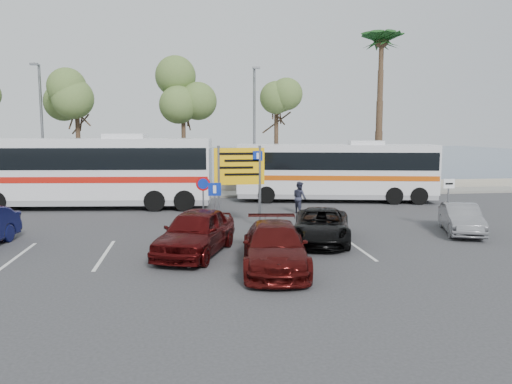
{
  "coord_description": "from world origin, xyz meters",
  "views": [
    {
      "loc": [
        -1.12,
        -18.34,
        4.3
      ],
      "look_at": [
        1.71,
        3.0,
        1.59
      ],
      "focal_mm": 35.0,
      "sensor_mm": 36.0,
      "label": 1
    }
  ],
  "objects": [
    {
      "name": "car_silver_b",
      "position": [
        10.0,
        0.73,
        0.61
      ],
      "size": [
        2.43,
        3.94,
        1.22
      ],
      "primitive_type": "imported",
      "rotation": [
        0.0,
        0.0,
        -0.33
      ],
      "color": "gray",
      "rests_on": "ground"
    },
    {
      "name": "sea",
      "position": [
        0.0,
        60.0,
        0.01
      ],
      "size": [
        140.0,
        140.0,
        0.0
      ],
      "primitive_type": "plane",
      "color": "#415268",
      "rests_on": "ground"
    },
    {
      "name": "pedestrian_far",
      "position": [
        4.43,
        6.5,
        0.82
      ],
      "size": [
        0.87,
        0.97,
        1.65
      ],
      "primitive_type": "imported",
      "rotation": [
        0.0,
        0.0,
        1.94
      ],
      "color": "#2D2F44",
      "rests_on": "ground"
    },
    {
      "name": "coach_bus_right",
      "position": [
        7.5,
        10.5,
        1.69
      ],
      "size": [
        11.92,
        4.66,
        3.63
      ],
      "color": "silver",
      "rests_on": "ground"
    },
    {
      "name": "suv_black",
      "position": [
        3.83,
        -0.06,
        0.64
      ],
      "size": [
        3.25,
        4.97,
        1.27
      ],
      "primitive_type": "imported",
      "rotation": [
        0.0,
        0.0,
        -0.27
      ],
      "color": "black",
      "rests_on": "ground"
    },
    {
      "name": "palm_tree",
      "position": [
        11.5,
        14.0,
        9.87
      ],
      "size": [
        4.8,
        4.8,
        11.2
      ],
      "color": "#382619",
      "rests_on": "kerb_strip"
    },
    {
      "name": "ground",
      "position": [
        0.0,
        0.0,
        0.0
      ],
      "size": [
        120.0,
        120.0,
        0.0
      ],
      "primitive_type": "plane",
      "color": "#2F2F31",
      "rests_on": "ground"
    },
    {
      "name": "street_lamp_left",
      "position": [
        -10.0,
        13.52,
        4.6
      ],
      "size": [
        0.45,
        1.15,
        8.01
      ],
      "color": "slate",
      "rests_on": "kerb_strip"
    },
    {
      "name": "direction_sign",
      "position": [
        1.0,
        3.2,
        2.43
      ],
      "size": [
        2.2,
        0.12,
        3.6
      ],
      "color": "slate",
      "rests_on": "ground"
    },
    {
      "name": "lane_markings",
      "position": [
        -1.14,
        -1.0,
        0.0
      ],
      "size": [
        12.02,
        4.2,
        0.01
      ],
      "primitive_type": null,
      "color": "silver",
      "rests_on": "ground"
    },
    {
      "name": "kerb_strip",
      "position": [
        0.0,
        14.0,
        0.07
      ],
      "size": [
        44.0,
        2.4,
        0.15
      ],
      "primitive_type": "cube",
      "color": "gray",
      "rests_on": "ground"
    },
    {
      "name": "sign_parking",
      "position": [
        -0.2,
        0.79,
        1.47
      ],
      "size": [
        0.5,
        0.07,
        2.25
      ],
      "color": "slate",
      "rests_on": "ground"
    },
    {
      "name": "street_lamp_right",
      "position": [
        3.0,
        13.52,
        4.6
      ],
      "size": [
        0.45,
        1.15,
        8.01
      ],
      "color": "slate",
      "rests_on": "kerb_strip"
    },
    {
      "name": "car_maroon",
      "position": [
        1.43,
        -3.5,
        0.7
      ],
      "size": [
        2.49,
        4.98,
        1.39
      ],
      "primitive_type": "imported",
      "rotation": [
        0.0,
        0.0,
        -0.12
      ],
      "color": "#440C0B",
      "rests_on": "ground"
    },
    {
      "name": "sign_taxi",
      "position": [
        9.8,
        1.49,
        1.42
      ],
      "size": [
        0.5,
        0.07,
        2.2
      ],
      "color": "slate",
      "rests_on": "ground"
    },
    {
      "name": "tree_mid",
      "position": [
        -1.5,
        14.0,
        6.65
      ],
      "size": [
        3.2,
        3.2,
        8.0
      ],
      "color": "#382619",
      "rests_on": "kerb_strip"
    },
    {
      "name": "tree_right",
      "position": [
        4.5,
        14.0,
        6.17
      ],
      "size": [
        3.2,
        3.2,
        7.4
      ],
      "color": "#382619",
      "rests_on": "kerb_strip"
    },
    {
      "name": "tree_left",
      "position": [
        -8.0,
        14.0,
        6.0
      ],
      "size": [
        3.2,
        3.2,
        7.2
      ],
      "color": "#382619",
      "rests_on": "kerb_strip"
    },
    {
      "name": "seawall",
      "position": [
        0.0,
        16.0,
        0.3
      ],
      "size": [
        48.0,
        0.8,
        0.6
      ],
      "primitive_type": "cube",
      "color": "#9D947D",
      "rests_on": "ground"
    },
    {
      "name": "coach_bus_left",
      "position": [
        -6.5,
        9.72,
        1.89
      ],
      "size": [
        13.26,
        4.11,
        4.07
      ],
      "color": "silver",
      "rests_on": "ground"
    },
    {
      "name": "sign_no_stop",
      "position": [
        -0.6,
        2.38,
        1.58
      ],
      "size": [
        0.6,
        0.08,
        2.35
      ],
      "color": "slate",
      "rests_on": "ground"
    },
    {
      "name": "car_red",
      "position": [
        -0.97,
        -1.35,
        0.79
      ],
      "size": [
        3.34,
        4.97,
        1.57
      ],
      "primitive_type": "imported",
      "rotation": [
        0.0,
        0.0,
        -0.35
      ],
      "color": "#420909",
      "rests_on": "ground"
    }
  ]
}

